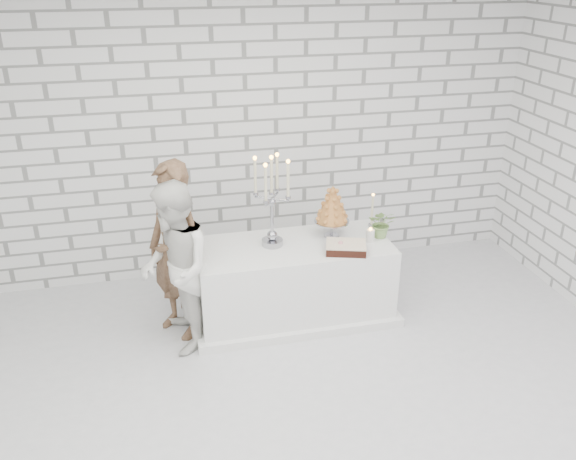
% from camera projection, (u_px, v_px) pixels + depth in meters
% --- Properties ---
extents(ground, '(6.00, 5.00, 0.01)m').
position_uv_depth(ground, '(309.00, 416.00, 4.57)').
color(ground, silver).
rests_on(ground, ground).
extents(wall_back, '(6.00, 0.01, 3.00)m').
position_uv_depth(wall_back, '(247.00, 136.00, 6.15)').
color(wall_back, white).
rests_on(wall_back, ground).
extents(cake_table, '(1.80, 0.80, 0.75)m').
position_uv_depth(cake_table, '(293.00, 280.00, 5.70)').
color(cake_table, white).
rests_on(cake_table, ground).
extents(groom, '(0.68, 0.71, 1.64)m').
position_uv_depth(groom, '(175.00, 251.00, 5.27)').
color(groom, '#492F20').
rests_on(groom, ground).
extents(bride, '(0.62, 0.77, 1.53)m').
position_uv_depth(bride, '(176.00, 269.00, 5.09)').
color(bride, white).
rests_on(bride, ground).
extents(candelabra, '(0.42, 0.42, 0.86)m').
position_uv_depth(candelabra, '(272.00, 202.00, 5.37)').
color(candelabra, '#94949E').
rests_on(candelabra, cake_table).
extents(croquembouche, '(0.38, 0.38, 0.51)m').
position_uv_depth(croquembouche, '(332.00, 211.00, 5.61)').
color(croquembouche, '#995822').
rests_on(croquembouche, cake_table).
extents(chocolate_cake, '(0.42, 0.35, 0.08)m').
position_uv_depth(chocolate_cake, '(346.00, 247.00, 5.41)').
color(chocolate_cake, black).
rests_on(chocolate_cake, cake_table).
extents(pillar_candle, '(0.09, 0.09, 0.12)m').
position_uv_depth(pillar_candle, '(370.00, 236.00, 5.59)').
color(pillar_candle, white).
rests_on(pillar_candle, cake_table).
extents(extra_taper, '(0.07, 0.07, 0.32)m').
position_uv_depth(extra_taper, '(372.00, 211.00, 5.87)').
color(extra_taper, beige).
rests_on(extra_taper, cake_table).
extents(flowers, '(0.32, 0.30, 0.28)m').
position_uv_depth(flowers, '(382.00, 223.00, 5.65)').
color(flowers, olive).
rests_on(flowers, cake_table).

